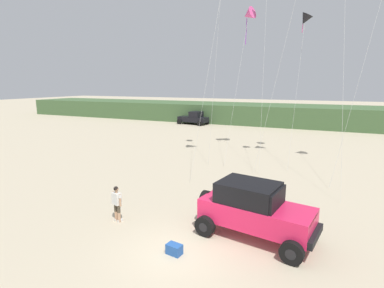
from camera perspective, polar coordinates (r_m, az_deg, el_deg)
The scene contains 8 objects.
ground_plane at distance 11.71m, azimuth -2.70°, elevation -20.07°, with size 220.00×220.00×0.00m, color #C1B293.
dune_ridge at distance 48.28m, azimuth 13.69°, elevation 5.63°, with size 90.00×9.45×2.89m, color #426038.
jeep at distance 12.44m, azimuth 11.85°, elevation -12.11°, with size 5.00×3.07×2.26m.
person_watching at distance 13.97m, azimuth -14.21°, elevation -10.70°, with size 0.60×0.39×1.67m.
cooler_box at distance 11.55m, azimuth -3.42°, elevation -19.49°, with size 0.56×0.36×0.38m, color #23519E.
distant_pickup at distance 45.51m, azimuth 0.34°, elevation 4.97°, with size 4.85×3.07×1.98m.
kite_blue_swept at distance 27.71m, azimuth 10.78°, elevation 23.16°, with size 1.39×6.28×12.41m.
kite_red_delta at distance 26.77m, azimuth 20.86°, elevation 21.40°, with size 1.22×5.38×11.60m.
Camera 1 is at (4.53, -8.89, 6.14)m, focal length 27.82 mm.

